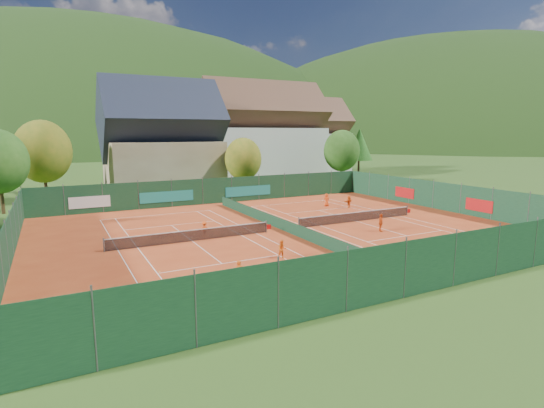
{
  "coord_description": "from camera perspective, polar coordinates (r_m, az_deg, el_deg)",
  "views": [
    {
      "loc": [
        -17.25,
        -31.09,
        8.37
      ],
      "look_at": [
        0.0,
        2.0,
        2.0
      ],
      "focal_mm": 28.0,
      "sensor_mm": 36.0,
      "label": 1
    }
  ],
  "objects": [
    {
      "name": "player_left_mid",
      "position": [
        28.43,
        1.37,
        -6.12
      ],
      "size": [
        0.72,
        0.63,
        1.26
      ],
      "primitive_type": "imported",
      "rotation": [
        0.0,
        0.0,
        -0.28
      ],
      "color": "orange",
      "rests_on": "ground"
    },
    {
      "name": "court_divider",
      "position": [
        36.41,
        1.46,
        -2.8
      ],
      "size": [
        0.03,
        28.8,
        1.0
      ],
      "color": "#133520",
      "rests_on": "ground"
    },
    {
      "name": "court_markings_right",
      "position": [
        40.91,
        11.31,
        -2.29
      ],
      "size": [
        11.03,
        23.83,
        0.0
      ],
      "color": "white",
      "rests_on": "ground"
    },
    {
      "name": "ground",
      "position": [
        36.53,
        1.45,
        -3.59
      ],
      "size": [
        600.0,
        600.0,
        0.0
      ],
      "primitive_type": "plane",
      "color": "#2B4C17",
      "rests_on": "ground"
    },
    {
      "name": "tree_center",
      "position": [
        58.07,
        -3.9,
        6.06
      ],
      "size": [
        5.01,
        5.01,
        7.6
      ],
      "color": "#432F18",
      "rests_on": "ground"
    },
    {
      "name": "tree_east_back",
      "position": [
        83.23,
        3.82,
        8.54
      ],
      "size": [
        7.15,
        7.15,
        10.86
      ],
      "color": "#4A311A",
      "rests_on": "ground"
    },
    {
      "name": "loose_ball_0",
      "position": [
        26.81,
        -14.89,
        -8.77
      ],
      "size": [
        0.07,
        0.07,
        0.07
      ],
      "primitive_type": "sphere",
      "color": "#CCD833",
      "rests_on": "ground"
    },
    {
      "name": "fence_north",
      "position": [
        50.46,
        -7.83,
        1.73
      ],
      "size": [
        40.0,
        0.1,
        3.0
      ],
      "color": "#163D22",
      "rests_on": "ground"
    },
    {
      "name": "tree_east_front",
      "position": [
        68.89,
        9.35,
        7.08
      ],
      "size": [
        5.72,
        5.72,
        8.69
      ],
      "color": "#4D341B",
      "rests_on": "ground"
    },
    {
      "name": "chalet",
      "position": [
        62.75,
        -14.54,
        7.79
      ],
      "size": [
        16.2,
        12.0,
        16.0
      ],
      "color": "#C1AE88",
      "rests_on": "ground"
    },
    {
      "name": "player_left_near",
      "position": [
        23.75,
        -4.43,
        -9.21
      ],
      "size": [
        0.53,
        0.37,
        1.38
      ],
      "primitive_type": "imported",
      "rotation": [
        0.0,
        0.0,
        -0.08
      ],
      "color": "#E05913",
      "rests_on": "ground"
    },
    {
      "name": "hotel_block_a",
      "position": [
        74.88,
        -1.19,
        8.93
      ],
      "size": [
        21.6,
        11.0,
        17.25
      ],
      "color": "silver",
      "rests_on": "ground"
    },
    {
      "name": "hotel_block_b",
      "position": [
        88.74,
        4.69,
        8.52
      ],
      "size": [
        17.28,
        10.0,
        15.5
      ],
      "color": "silver",
      "rests_on": "ground"
    },
    {
      "name": "loose_ball_1",
      "position": [
        32.6,
        19.11,
        -5.67
      ],
      "size": [
        0.07,
        0.07,
        0.07
      ],
      "primitive_type": "sphere",
      "color": "#CCD833",
      "rests_on": "ground"
    },
    {
      "name": "fence_west",
      "position": [
        31.96,
        -31.83,
        -4.21
      ],
      "size": [
        0.04,
        32.0,
        3.0
      ],
      "color": "#153B24",
      "rests_on": "ground"
    },
    {
      "name": "tennis_net_right",
      "position": [
        40.91,
        11.5,
        -1.59
      ],
      "size": [
        13.3,
        0.1,
        1.02
      ],
      "color": "#59595B",
      "rests_on": "ground"
    },
    {
      "name": "player_right_far_a",
      "position": [
        48.53,
        7.34,
        0.55
      ],
      "size": [
        0.8,
        0.6,
        1.47
      ],
      "primitive_type": "imported",
      "rotation": [
        0.0,
        0.0,
        2.94
      ],
      "color": "#E64814",
      "rests_on": "ground"
    },
    {
      "name": "tree_east_mid",
      "position": [
        81.32,
        11.66,
        7.86
      ],
      "size": [
        5.04,
        5.04,
        9.0
      ],
      "color": "#432717",
      "rests_on": "ground"
    },
    {
      "name": "player_right_far_b",
      "position": [
        47.87,
        10.28,
        0.3
      ],
      "size": [
        1.34,
        0.72,
        1.38
      ],
      "primitive_type": "imported",
      "rotation": [
        0.0,
        0.0,
        3.4
      ],
      "color": "orange",
      "rests_on": "ground"
    },
    {
      "name": "fence_east",
      "position": [
        49.04,
        22.33,
        0.88
      ],
      "size": [
        0.09,
        32.0,
        3.0
      ],
      "color": "#153B23",
      "rests_on": "ground"
    },
    {
      "name": "court_markings_left",
      "position": [
        33.49,
        -10.65,
        -4.93
      ],
      "size": [
        11.03,
        23.83,
        0.0
      ],
      "color": "white",
      "rests_on": "ground"
    },
    {
      "name": "ball_hopper",
      "position": [
        35.37,
        28.72,
        -4.29
      ],
      "size": [
        0.34,
        0.34,
        0.8
      ],
      "color": "slate",
      "rests_on": "ground"
    },
    {
      "name": "player_right_near",
      "position": [
        37.03,
        14.42,
        -2.46
      ],
      "size": [
        0.75,
        0.98,
        1.54
      ],
      "primitive_type": "imported",
      "rotation": [
        0.0,
        0.0,
        1.09
      ],
      "color": "#CC4512",
      "rests_on": "ground"
    },
    {
      "name": "clay_pad",
      "position": [
        36.52,
        1.45,
        -3.56
      ],
      "size": [
        40.0,
        32.0,
        0.01
      ],
      "primitive_type": "cube",
      "color": "#B23D1A",
      "rests_on": "ground"
    },
    {
      "name": "player_left_far",
      "position": [
        34.73,
        -9.07,
        -3.33
      ],
      "size": [
        0.9,
        0.67,
        1.24
      ],
      "primitive_type": "imported",
      "rotation": [
        0.0,
        0.0,
        2.85
      ],
      "color": "#F15015",
      "rests_on": "ground"
    },
    {
      "name": "fence_south",
      "position": [
        23.93,
        20.55,
        -7.63
      ],
      "size": [
        40.0,
        0.04,
        3.0
      ],
      "color": "#163C21",
      "rests_on": "ground"
    },
    {
      "name": "tree_west_mid",
      "position": [
        57.14,
        -28.45,
        6.22
      ],
      "size": [
        6.44,
        6.44,
        9.78
      ],
      "color": "#402517",
      "rests_on": "ground"
    },
    {
      "name": "tennis_net_left",
      "position": [
        33.42,
        -10.43,
        -4.08
      ],
      "size": [
        13.3,
        0.1,
        1.02
      ],
      "color": "#59595B",
      "rests_on": "ground"
    },
    {
      "name": "mountain_backdrop",
      "position": [
        272.76,
        -17.43,
        -0.91
      ],
      "size": [
        820.0,
        530.0,
        242.0
      ],
      "color": "black",
      "rests_on": "ground"
    }
  ]
}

